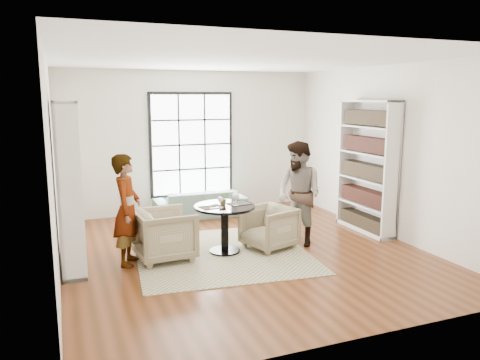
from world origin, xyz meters
name	(u,v)px	position (x,y,z in m)	size (l,w,h in m)	color
ground	(243,251)	(0.00, 0.00, 0.00)	(6.00, 6.00, 0.00)	brown
room_shell	(231,169)	(0.00, 0.54, 1.26)	(6.00, 6.01, 6.00)	silver
rug	(222,253)	(-0.35, 0.02, 0.01)	(2.65, 2.65, 0.01)	tan
pedestal_table	(225,218)	(-0.28, 0.07, 0.56)	(0.96, 0.96, 0.77)	black
sofa	(200,203)	(0.02, 2.45, 0.27)	(1.88, 0.74, 0.55)	gray
armchair_left	(165,234)	(-1.23, 0.10, 0.39)	(0.83, 0.85, 0.78)	tan
armchair_right	(269,227)	(0.47, 0.02, 0.34)	(0.74, 0.76, 0.69)	#C2B18A
person_left	(127,210)	(-1.78, 0.10, 0.82)	(0.60, 0.39, 1.65)	gray
person_right	(299,194)	(1.02, 0.02, 0.87)	(0.84, 0.66, 1.74)	gray
placemat_left	(211,207)	(-0.51, 0.03, 0.77)	(0.34, 0.26, 0.01)	#262421
placemat_right	(239,204)	(-0.03, 0.09, 0.77)	(0.34, 0.26, 0.01)	#262421
cutlery_left	(211,207)	(-0.51, 0.03, 0.78)	(0.14, 0.22, 0.01)	silver
cutlery_right	(239,203)	(-0.03, 0.09, 0.78)	(0.14, 0.22, 0.01)	silver
wine_glass_left	(221,200)	(-0.39, -0.07, 0.90)	(0.08, 0.08, 0.18)	silver
wine_glass_right	(236,196)	(-0.12, -0.01, 0.92)	(0.10, 0.10, 0.21)	silver
flower_centerpiece	(223,199)	(-0.29, 0.12, 0.87)	(0.18, 0.16, 0.20)	gray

